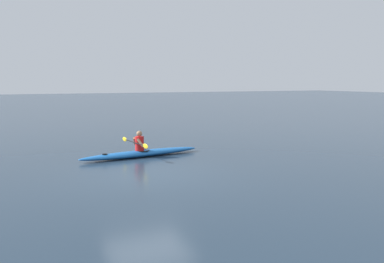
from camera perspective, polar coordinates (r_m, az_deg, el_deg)
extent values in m
plane|color=#1E2D3D|center=(11.94, -6.51, -6.18)|extent=(160.00, 160.00, 0.00)
ellipsoid|color=#1959A5|center=(14.65, -7.35, -3.18)|extent=(4.71, 1.09, 0.24)
torus|color=black|center=(14.65, -7.19, -2.77)|extent=(0.56, 0.56, 0.04)
cylinder|color=black|center=(14.12, -12.57, -3.22)|extent=(0.18, 0.18, 0.02)
cylinder|color=red|center=(14.56, -7.64, -1.74)|extent=(0.32, 0.32, 0.51)
sphere|color=#936B4C|center=(14.50, -7.66, -0.30)|extent=(0.21, 0.21, 0.21)
cylinder|color=black|center=(14.47, -8.36, -1.59)|extent=(0.25, 1.89, 0.03)
ellipsoid|color=gold|center=(13.61, -6.78, -2.13)|extent=(0.09, 0.40, 0.17)
ellipsoid|color=gold|center=(15.34, -9.76, -1.11)|extent=(0.09, 0.40, 0.17)
cylinder|color=#936B4C|center=(14.28, -7.51, -1.65)|extent=(0.23, 0.27, 0.34)
cylinder|color=#936B4C|center=(14.75, -8.34, -1.37)|extent=(0.21, 0.29, 0.34)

